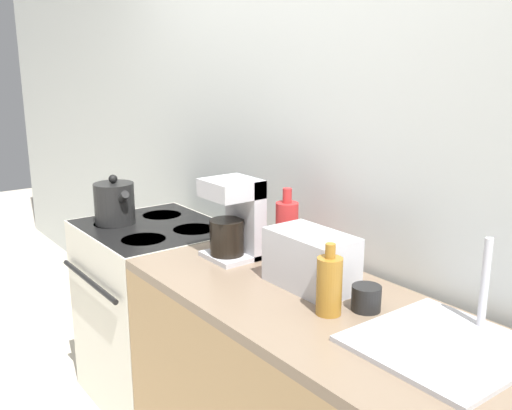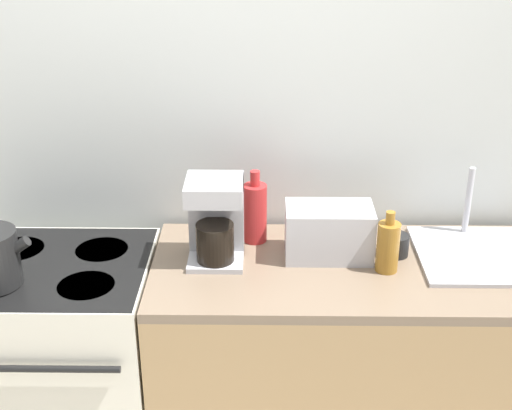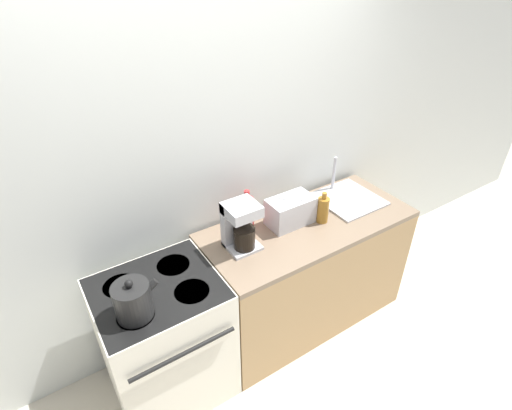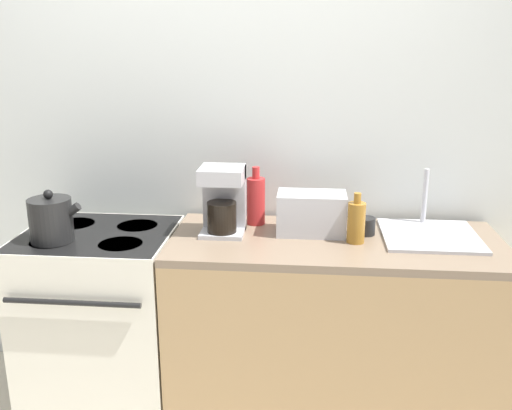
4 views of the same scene
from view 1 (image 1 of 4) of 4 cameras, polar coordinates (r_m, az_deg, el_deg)
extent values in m
cube|color=silver|center=(2.41, 4.33, 5.66)|extent=(8.00, 0.05, 2.60)
cube|color=silver|center=(2.90, -9.83, -10.60)|extent=(0.70, 0.61, 0.90)
cube|color=black|center=(2.75, -10.21, -2.28)|extent=(0.69, 0.60, 0.02)
cylinder|color=black|center=(2.84, -13.99, -1.88)|extent=(0.20, 0.20, 0.01)
cylinder|color=black|center=(2.56, -11.17, -3.48)|extent=(0.20, 0.20, 0.01)
cylinder|color=black|center=(2.94, -9.38, -1.08)|extent=(0.20, 0.20, 0.01)
cylinder|color=black|center=(2.67, -6.21, -2.52)|extent=(0.20, 0.20, 0.01)
cylinder|color=black|center=(2.69, -16.39, -7.26)|extent=(0.60, 0.02, 0.02)
cube|color=#7A6651|center=(1.89, 6.13, -10.14)|extent=(1.51, 0.65, 0.04)
cylinder|color=black|center=(2.81, -13.97, 0.16)|extent=(0.19, 0.19, 0.20)
sphere|color=black|center=(2.78, -14.12, 2.54)|extent=(0.04, 0.04, 0.04)
cylinder|color=black|center=(2.72, -13.27, 0.60)|extent=(0.11, 0.04, 0.09)
cube|color=#BCBCC1|center=(1.97, 5.50, -5.49)|extent=(0.32, 0.18, 0.19)
cube|color=black|center=(1.98, 4.49, -2.55)|extent=(0.04, 0.13, 0.01)
cube|color=black|center=(1.91, 6.69, -3.30)|extent=(0.04, 0.13, 0.01)
cube|color=#B7B7BC|center=(2.28, -2.40, -5.03)|extent=(0.20, 0.19, 0.02)
cube|color=#B7B7BC|center=(2.27, -1.06, -1.15)|extent=(0.20, 0.06, 0.32)
cube|color=#B7B7BC|center=(2.20, -2.48, 1.68)|extent=(0.20, 0.19, 0.07)
cylinder|color=black|center=(2.24, -2.94, -3.22)|extent=(0.14, 0.14, 0.14)
cube|color=#B7B7BC|center=(1.68, 18.18, -13.17)|extent=(0.43, 0.44, 0.01)
cylinder|color=silver|center=(1.77, 21.89, -7.41)|extent=(0.02, 0.02, 0.28)
cylinder|color=#B72828|center=(2.23, 3.09, -2.61)|extent=(0.09, 0.09, 0.23)
cylinder|color=#B72828|center=(2.20, 3.14, 0.95)|extent=(0.04, 0.04, 0.06)
cylinder|color=#9E6B23|center=(1.77, 7.33, -8.05)|extent=(0.08, 0.08, 0.18)
cylinder|color=#9E6B23|center=(1.74, 7.45, -4.57)|extent=(0.03, 0.03, 0.05)
cylinder|color=black|center=(1.84, 10.97, -9.12)|extent=(0.09, 0.09, 0.08)
camera|label=2|loc=(1.98, -74.20, 19.44)|focal=50.00mm
camera|label=3|loc=(2.94, -50.90, 26.05)|focal=28.00mm
camera|label=4|loc=(1.88, -80.67, 6.20)|focal=40.00mm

